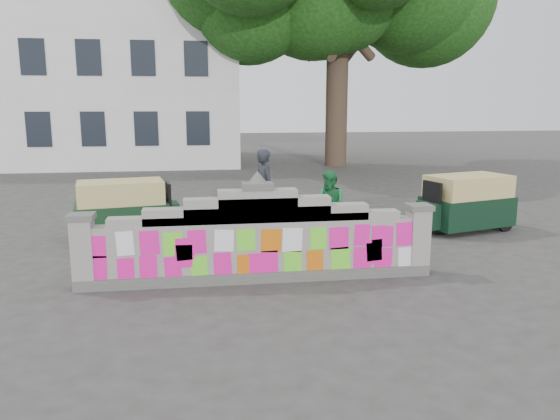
{
  "coord_description": "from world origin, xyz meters",
  "views": [
    {
      "loc": [
        -1.01,
        -9.46,
        3.18
      ],
      "look_at": [
        0.55,
        1.0,
        1.1
      ],
      "focal_mm": 35.0,
      "sensor_mm": 36.0,
      "label": 1
    }
  ],
  "objects_px": {
    "pedestrian": "(330,206)",
    "rickshaw_left": "(125,208)",
    "cyclist_bike": "(265,214)",
    "cyclist_rider": "(265,198)",
    "rickshaw_right": "(465,202)"
  },
  "relations": [
    {
      "from": "pedestrian",
      "to": "rickshaw_left",
      "type": "height_order",
      "value": "pedestrian"
    },
    {
      "from": "cyclist_bike",
      "to": "cyclist_rider",
      "type": "relative_size",
      "value": 1.12
    },
    {
      "from": "cyclist_bike",
      "to": "rickshaw_left",
      "type": "xyz_separation_m",
      "value": [
        -3.33,
        0.33,
        0.16
      ]
    },
    {
      "from": "pedestrian",
      "to": "cyclist_bike",
      "type": "bearing_deg",
      "value": -155.0
    },
    {
      "from": "cyclist_bike",
      "to": "rickshaw_right",
      "type": "xyz_separation_m",
      "value": [
        5.05,
        -0.19,
        0.18
      ]
    },
    {
      "from": "pedestrian",
      "to": "cyclist_rider",
      "type": "bearing_deg",
      "value": -155.0
    },
    {
      "from": "rickshaw_left",
      "to": "rickshaw_right",
      "type": "height_order",
      "value": "rickshaw_right"
    },
    {
      "from": "cyclist_rider",
      "to": "cyclist_bike",
      "type": "bearing_deg",
      "value": 71.91
    },
    {
      "from": "rickshaw_left",
      "to": "cyclist_bike",
      "type": "bearing_deg",
      "value": -15.73
    },
    {
      "from": "cyclist_rider",
      "to": "pedestrian",
      "type": "relative_size",
      "value": 1.14
    },
    {
      "from": "cyclist_rider",
      "to": "rickshaw_right",
      "type": "relative_size",
      "value": 0.71
    },
    {
      "from": "cyclist_bike",
      "to": "rickshaw_left",
      "type": "relative_size",
      "value": 0.82
    },
    {
      "from": "rickshaw_left",
      "to": "pedestrian",
      "type": "bearing_deg",
      "value": -21.31
    },
    {
      "from": "rickshaw_right",
      "to": "cyclist_rider",
      "type": "bearing_deg",
      "value": -17.99
    },
    {
      "from": "rickshaw_left",
      "to": "rickshaw_right",
      "type": "relative_size",
      "value": 0.97
    }
  ]
}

